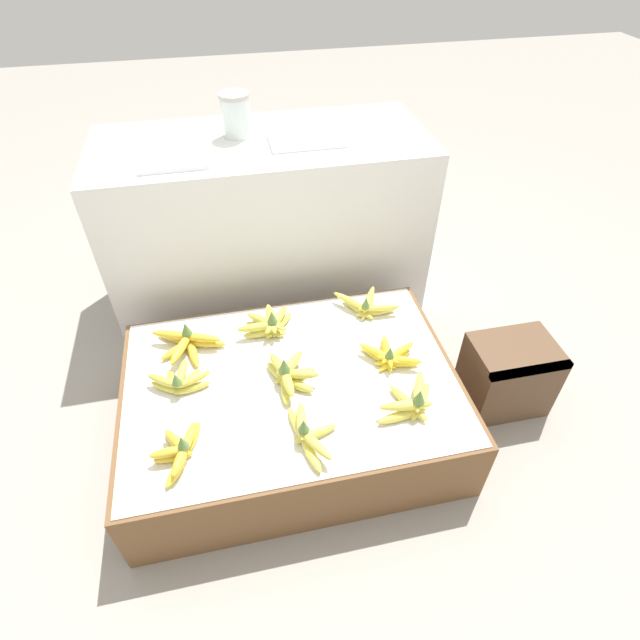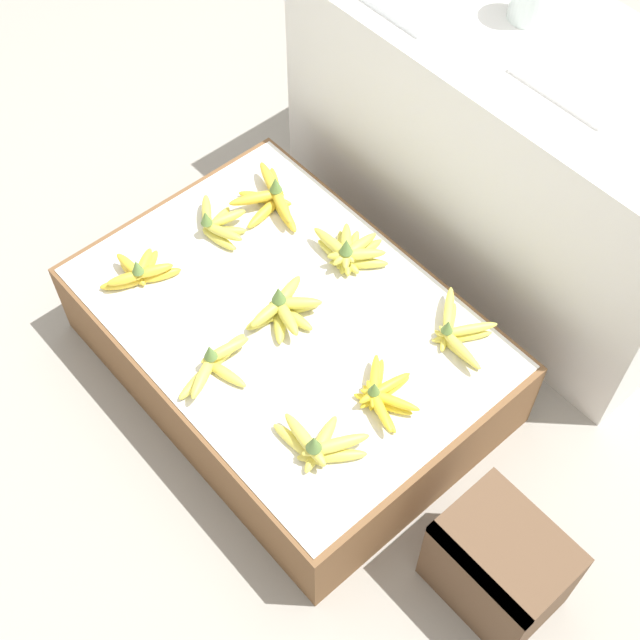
% 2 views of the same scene
% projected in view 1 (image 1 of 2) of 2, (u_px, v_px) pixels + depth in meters
% --- Properties ---
extents(ground_plane, '(10.00, 10.00, 0.00)m').
position_uv_depth(ground_plane, '(294.00, 428.00, 1.84)').
color(ground_plane, gray).
extents(display_platform, '(1.11, 0.78, 0.27)m').
position_uv_depth(display_platform, '(292.00, 405.00, 1.75)').
color(display_platform, brown).
rests_on(display_platform, ground_plane).
extents(back_vendor_table, '(1.31, 0.57, 0.76)m').
position_uv_depth(back_vendor_table, '(268.00, 224.00, 2.17)').
color(back_vendor_table, white).
rests_on(back_vendor_table, ground_plane).
extents(wooden_crate, '(0.30, 0.22, 0.29)m').
position_uv_depth(wooden_crate, '(508.00, 375.00, 1.84)').
color(wooden_crate, brown).
rests_on(wooden_crate, ground_plane).
extents(banana_bunch_front_left, '(0.15, 0.21, 0.10)m').
position_uv_depth(banana_bunch_front_left, '(179.00, 449.00, 1.42)').
color(banana_bunch_front_left, gold).
rests_on(banana_bunch_front_left, display_platform).
extents(banana_bunch_front_midleft, '(0.14, 0.24, 0.10)m').
position_uv_depth(banana_bunch_front_midleft, '(308.00, 434.00, 1.46)').
color(banana_bunch_front_midleft, '#DBCC4C').
rests_on(banana_bunch_front_midleft, display_platform).
extents(banana_bunch_front_midright, '(0.22, 0.18, 0.11)m').
position_uv_depth(banana_bunch_front_midright, '(412.00, 403.00, 1.54)').
color(banana_bunch_front_midright, '#DBCC4C').
rests_on(banana_bunch_front_midright, display_platform).
extents(banana_bunch_middle_left, '(0.21, 0.14, 0.10)m').
position_uv_depth(banana_bunch_middle_left, '(180.00, 381.00, 1.61)').
color(banana_bunch_middle_left, gold).
rests_on(banana_bunch_middle_left, display_platform).
extents(banana_bunch_middle_midleft, '(0.17, 0.21, 0.11)m').
position_uv_depth(banana_bunch_middle_midleft, '(289.00, 375.00, 1.63)').
color(banana_bunch_middle_midleft, gold).
rests_on(banana_bunch_middle_midleft, display_platform).
extents(banana_bunch_middle_midright, '(0.20, 0.17, 0.09)m').
position_uv_depth(banana_bunch_middle_midright, '(390.00, 356.00, 1.70)').
color(banana_bunch_middle_midright, yellow).
rests_on(banana_bunch_middle_midright, display_platform).
extents(banana_bunch_back_left, '(0.26, 0.22, 0.11)m').
position_uv_depth(banana_bunch_back_left, '(187.00, 342.00, 1.74)').
color(banana_bunch_back_left, gold).
rests_on(banana_bunch_back_left, display_platform).
extents(banana_bunch_back_midleft, '(0.22, 0.18, 0.11)m').
position_uv_depth(banana_bunch_back_midleft, '(269.00, 324.00, 1.81)').
color(banana_bunch_back_midleft, gold).
rests_on(banana_bunch_back_midleft, display_platform).
extents(banana_bunch_back_midright, '(0.24, 0.17, 0.09)m').
position_uv_depth(banana_bunch_back_midright, '(367.00, 306.00, 1.89)').
color(banana_bunch_back_midright, '#DBCC4C').
rests_on(banana_bunch_back_midright, display_platform).
extents(glass_jar, '(0.11, 0.11, 0.16)m').
position_uv_depth(glass_jar, '(236.00, 115.00, 1.89)').
color(glass_jar, silver).
rests_on(glass_jar, back_vendor_table).
extents(foam_tray_white, '(0.28, 0.18, 0.02)m').
position_uv_depth(foam_tray_white, '(306.00, 139.00, 1.90)').
color(foam_tray_white, white).
rests_on(foam_tray_white, back_vendor_table).
extents(foam_tray_dark, '(0.24, 0.21, 0.02)m').
position_uv_depth(foam_tray_dark, '(174.00, 158.00, 1.78)').
color(foam_tray_dark, white).
rests_on(foam_tray_dark, back_vendor_table).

